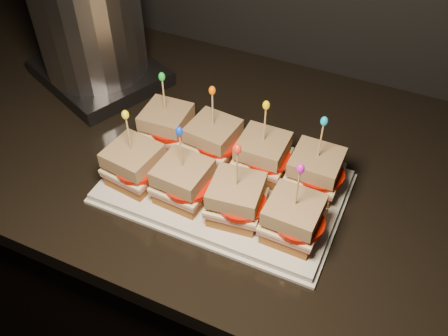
% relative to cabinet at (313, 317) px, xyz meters
% --- Properties ---
extents(cabinet, '(2.29, 0.66, 0.89)m').
position_rel_cabinet_xyz_m(cabinet, '(0.00, 0.00, 0.00)').
color(cabinet, black).
rests_on(cabinet, ground).
extents(granite_slab, '(2.33, 0.70, 0.04)m').
position_rel_cabinet_xyz_m(granite_slab, '(0.00, -0.00, 0.46)').
color(granite_slab, black).
rests_on(granite_slab, cabinet).
extents(platter, '(0.41, 0.25, 0.02)m').
position_rel_cabinet_xyz_m(platter, '(-0.20, -0.10, 0.49)').
color(platter, silver).
rests_on(platter, granite_slab).
extents(platter_rim, '(0.42, 0.27, 0.01)m').
position_rel_cabinet_xyz_m(platter_rim, '(-0.20, -0.10, 0.49)').
color(platter_rim, silver).
rests_on(platter_rim, granite_slab).
extents(sandwich_0_bread_bot, '(0.08, 0.08, 0.02)m').
position_rel_cabinet_xyz_m(sandwich_0_bread_bot, '(-0.34, -0.04, 0.51)').
color(sandwich_0_bread_bot, brown).
rests_on(sandwich_0_bread_bot, platter).
extents(sandwich_0_ham, '(0.09, 0.09, 0.01)m').
position_rel_cabinet_xyz_m(sandwich_0_ham, '(-0.34, -0.04, 0.53)').
color(sandwich_0_ham, '#C16C66').
rests_on(sandwich_0_ham, sandwich_0_bread_bot).
extents(sandwich_0_cheese, '(0.09, 0.09, 0.01)m').
position_rel_cabinet_xyz_m(sandwich_0_cheese, '(-0.34, -0.04, 0.53)').
color(sandwich_0_cheese, '#FEECAC').
rests_on(sandwich_0_cheese, sandwich_0_ham).
extents(sandwich_0_tomato, '(0.08, 0.08, 0.01)m').
position_rel_cabinet_xyz_m(sandwich_0_tomato, '(-0.33, -0.05, 0.54)').
color(sandwich_0_tomato, '#BF1304').
rests_on(sandwich_0_tomato, sandwich_0_cheese).
extents(sandwich_0_bread_top, '(0.09, 0.09, 0.03)m').
position_rel_cabinet_xyz_m(sandwich_0_bread_top, '(-0.34, -0.04, 0.56)').
color(sandwich_0_bread_top, '#562F0B').
rests_on(sandwich_0_bread_top, sandwich_0_tomato).
extents(sandwich_0_pick, '(0.00, 0.00, 0.09)m').
position_rel_cabinet_xyz_m(sandwich_0_pick, '(-0.34, -0.04, 0.60)').
color(sandwich_0_pick, tan).
rests_on(sandwich_0_pick, sandwich_0_bread_top).
extents(sandwich_0_frill, '(0.01, 0.01, 0.02)m').
position_rel_cabinet_xyz_m(sandwich_0_frill, '(-0.34, -0.04, 0.65)').
color(sandwich_0_frill, green).
rests_on(sandwich_0_frill, sandwich_0_pick).
extents(sandwich_1_bread_bot, '(0.09, 0.09, 0.02)m').
position_rel_cabinet_xyz_m(sandwich_1_bread_bot, '(-0.25, -0.04, 0.51)').
color(sandwich_1_bread_bot, brown).
rests_on(sandwich_1_bread_bot, platter).
extents(sandwich_1_ham, '(0.10, 0.09, 0.01)m').
position_rel_cabinet_xyz_m(sandwich_1_ham, '(-0.25, -0.04, 0.53)').
color(sandwich_1_ham, '#C16C66').
rests_on(sandwich_1_ham, sandwich_1_bread_bot).
extents(sandwich_1_cheese, '(0.10, 0.10, 0.01)m').
position_rel_cabinet_xyz_m(sandwich_1_cheese, '(-0.25, -0.04, 0.53)').
color(sandwich_1_cheese, '#FEECAC').
rests_on(sandwich_1_cheese, sandwich_1_ham).
extents(sandwich_1_tomato, '(0.08, 0.08, 0.01)m').
position_rel_cabinet_xyz_m(sandwich_1_tomato, '(-0.23, -0.05, 0.54)').
color(sandwich_1_tomato, '#BF1304').
rests_on(sandwich_1_tomato, sandwich_1_cheese).
extents(sandwich_1_bread_top, '(0.09, 0.09, 0.03)m').
position_rel_cabinet_xyz_m(sandwich_1_bread_top, '(-0.25, -0.04, 0.56)').
color(sandwich_1_bread_top, '#562F0B').
rests_on(sandwich_1_bread_top, sandwich_1_tomato).
extents(sandwich_1_pick, '(0.00, 0.00, 0.09)m').
position_rel_cabinet_xyz_m(sandwich_1_pick, '(-0.25, -0.04, 0.60)').
color(sandwich_1_pick, tan).
rests_on(sandwich_1_pick, sandwich_1_bread_top).
extents(sandwich_1_frill, '(0.01, 0.01, 0.02)m').
position_rel_cabinet_xyz_m(sandwich_1_frill, '(-0.25, -0.04, 0.65)').
color(sandwich_1_frill, '#EC6206').
rests_on(sandwich_1_frill, sandwich_1_pick).
extents(sandwich_2_bread_bot, '(0.08, 0.08, 0.02)m').
position_rel_cabinet_xyz_m(sandwich_2_bread_bot, '(-0.15, -0.04, 0.51)').
color(sandwich_2_bread_bot, brown).
rests_on(sandwich_2_bread_bot, platter).
extents(sandwich_2_ham, '(0.09, 0.09, 0.01)m').
position_rel_cabinet_xyz_m(sandwich_2_ham, '(-0.15, -0.04, 0.53)').
color(sandwich_2_ham, '#C16C66').
rests_on(sandwich_2_ham, sandwich_2_bread_bot).
extents(sandwich_2_cheese, '(0.09, 0.09, 0.01)m').
position_rel_cabinet_xyz_m(sandwich_2_cheese, '(-0.15, -0.04, 0.53)').
color(sandwich_2_cheese, '#FEECAC').
rests_on(sandwich_2_cheese, sandwich_2_ham).
extents(sandwich_2_tomato, '(0.08, 0.08, 0.01)m').
position_rel_cabinet_xyz_m(sandwich_2_tomato, '(-0.14, -0.05, 0.54)').
color(sandwich_2_tomato, '#BF1304').
rests_on(sandwich_2_tomato, sandwich_2_cheese).
extents(sandwich_2_bread_top, '(0.08, 0.08, 0.03)m').
position_rel_cabinet_xyz_m(sandwich_2_bread_top, '(-0.15, -0.04, 0.56)').
color(sandwich_2_bread_top, '#562F0B').
rests_on(sandwich_2_bread_top, sandwich_2_tomato).
extents(sandwich_2_pick, '(0.00, 0.00, 0.09)m').
position_rel_cabinet_xyz_m(sandwich_2_pick, '(-0.15, -0.04, 0.60)').
color(sandwich_2_pick, tan).
rests_on(sandwich_2_pick, sandwich_2_bread_top).
extents(sandwich_2_frill, '(0.01, 0.01, 0.02)m').
position_rel_cabinet_xyz_m(sandwich_2_frill, '(-0.15, -0.04, 0.65)').
color(sandwich_2_frill, yellow).
rests_on(sandwich_2_frill, sandwich_2_pick).
extents(sandwich_3_bread_bot, '(0.08, 0.08, 0.02)m').
position_rel_cabinet_xyz_m(sandwich_3_bread_bot, '(-0.05, -0.04, 0.51)').
color(sandwich_3_bread_bot, brown).
rests_on(sandwich_3_bread_bot, platter).
extents(sandwich_3_ham, '(0.09, 0.09, 0.01)m').
position_rel_cabinet_xyz_m(sandwich_3_ham, '(-0.05, -0.04, 0.53)').
color(sandwich_3_ham, '#C16C66').
rests_on(sandwich_3_ham, sandwich_3_bread_bot).
extents(sandwich_3_cheese, '(0.09, 0.09, 0.01)m').
position_rel_cabinet_xyz_m(sandwich_3_cheese, '(-0.05, -0.04, 0.53)').
color(sandwich_3_cheese, '#FEECAC').
rests_on(sandwich_3_cheese, sandwich_3_ham).
extents(sandwich_3_tomato, '(0.08, 0.08, 0.01)m').
position_rel_cabinet_xyz_m(sandwich_3_tomato, '(-0.04, -0.05, 0.54)').
color(sandwich_3_tomato, '#BF1304').
rests_on(sandwich_3_tomato, sandwich_3_cheese).
extents(sandwich_3_bread_top, '(0.08, 0.08, 0.03)m').
position_rel_cabinet_xyz_m(sandwich_3_bread_top, '(-0.05, -0.04, 0.56)').
color(sandwich_3_bread_top, '#562F0B').
rests_on(sandwich_3_bread_top, sandwich_3_tomato).
extents(sandwich_3_pick, '(0.00, 0.00, 0.09)m').
position_rel_cabinet_xyz_m(sandwich_3_pick, '(-0.05, -0.04, 0.60)').
color(sandwich_3_pick, tan).
rests_on(sandwich_3_pick, sandwich_3_bread_top).
extents(sandwich_3_frill, '(0.01, 0.01, 0.02)m').
position_rel_cabinet_xyz_m(sandwich_3_frill, '(-0.05, -0.04, 0.65)').
color(sandwich_3_frill, '#10A5C8').
rests_on(sandwich_3_frill, sandwich_3_pick).
extents(sandwich_4_bread_bot, '(0.09, 0.09, 0.02)m').
position_rel_cabinet_xyz_m(sandwich_4_bread_bot, '(-0.34, -0.16, 0.51)').
color(sandwich_4_bread_bot, brown).
rests_on(sandwich_4_bread_bot, platter).
extents(sandwich_4_ham, '(0.10, 0.10, 0.01)m').
position_rel_cabinet_xyz_m(sandwich_4_ham, '(-0.34, -0.16, 0.53)').
color(sandwich_4_ham, '#C16C66').
rests_on(sandwich_4_ham, sandwich_4_bread_bot).
extents(sandwich_4_cheese, '(0.10, 0.10, 0.01)m').
position_rel_cabinet_xyz_m(sandwich_4_cheese, '(-0.34, -0.16, 0.53)').
color(sandwich_4_cheese, '#FEECAC').
rests_on(sandwich_4_cheese, sandwich_4_ham).
extents(sandwich_4_tomato, '(0.08, 0.08, 0.01)m').
position_rel_cabinet_xyz_m(sandwich_4_tomato, '(-0.33, -0.17, 0.54)').
color(sandwich_4_tomato, '#BF1304').
rests_on(sandwich_4_tomato, sandwich_4_cheese).
extents(sandwich_4_bread_top, '(0.09, 0.09, 0.03)m').
position_rel_cabinet_xyz_m(sandwich_4_bread_top, '(-0.34, -0.16, 0.56)').
color(sandwich_4_bread_top, '#562F0B').
rests_on(sandwich_4_bread_top, sandwich_4_tomato).
extents(sandwich_4_pick, '(0.00, 0.00, 0.09)m').
position_rel_cabinet_xyz_m(sandwich_4_pick, '(-0.34, -0.16, 0.60)').
color(sandwich_4_pick, tan).
rests_on(sandwich_4_pick, sandwich_4_bread_top).
extents(sandwich_4_frill, '(0.01, 0.01, 0.02)m').
position_rel_cabinet_xyz_m(sandwich_4_frill, '(-0.34, -0.16, 0.65)').
color(sandwich_4_frill, yellow).
rests_on(sandwich_4_frill, sandwich_4_pick).
extents(sandwich_5_bread_bot, '(0.09, 0.09, 0.02)m').
position_rel_cabinet_xyz_m(sandwich_5_bread_bot, '(-0.25, -0.16, 0.51)').
color(sandwich_5_bread_bot, brown).
rests_on(sandwich_5_bread_bot, platter).
extents(sandwich_5_ham, '(0.09, 0.09, 0.01)m').
position_rel_cabinet_xyz_m(sandwich_5_ham, '(-0.25, -0.16, 0.53)').
color(sandwich_5_ham, '#C16C66').
rests_on(sandwich_5_ham, sandwich_5_bread_bot).
extents(sandwich_5_cheese, '(0.10, 0.09, 0.01)m').
position_rel_cabinet_xyz_m(sandwich_5_cheese, '(-0.25, -0.16, 0.53)').
color(sandwich_5_cheese, '#FEECAC').
rests_on(sandwich_5_cheese, sandwich_5_ham).
extents(sandwich_5_tomato, '(0.08, 0.08, 0.01)m').
position_rel_cabinet_xyz_m(sandwich_5_tomato, '(-0.23, -0.17, 0.54)').
color(sandwich_5_tomato, '#BF1304').
rests_on(sandwich_5_tomato, sandwich_5_cheese).
extents(sandwich_5_bread_top, '(0.09, 0.09, 0.03)m').
position_rel_cabinet_xyz_m(sandwich_5_bread_top, '(-0.25, -0.16, 0.56)').
color(sandwich_5_bread_top, '#562F0B').
rests_on(sandwich_5_bread_top, sandwich_5_tomato).
extents(sandwich_5_pick, '(0.00, 0.00, 0.09)m').
position_rel_cabinet_xyz_m(sandwich_5_pick, '(-0.25, -0.16, 0.60)').
color(sandwich_5_pick, tan).
rests_on(sandwich_5_pick, sandwich_5_bread_top).
extents(sandwich_5_frill, '(0.01, 0.01, 0.02)m').
position_rel_cabinet_xyz_m(sandwich_5_frill, '(-0.25, -0.16, 0.65)').
color(sandwich_5_frill, '#0C3AE4').
rests_on(sandwich_5_frill, sandwich_5_pick).
extents(sandwich_6_bread_bot, '(0.09, 0.09, 0.02)m').
position_rel_cabinet_xyz_m(sandwich_6_bread_bot, '(-0.15, -0.16, 0.51)').
color(sandwich_6_bread_bot, brown).
rests_on(sandwich_6_bread_bot, platter).
extents(sandwich_6_ham, '(0.10, 0.10, 0.01)m').
position_rel_cabinet_xyz_m(sandwich_6_ham, '(-0.15, -0.16, 0.53)').
color(sandwich_6_ham, '#C16C66').
rests_on(sandwich_6_ham, sandwich_6_bread_bot).
extents(sandwich_6_cheese, '(0.10, 0.10, 0.01)m').
position_rel_cabinet_xyz_m(sandwich_6_cheese, '(-0.15, -0.16, 0.53)').
color(sandwich_6_cheese, '#FEECAC').
rests_on(sandwich_6_cheese, sandwich_6_ham).
extents(sandwich_6_tomato, '(0.08, 0.08, 0.01)m').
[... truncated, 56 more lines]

